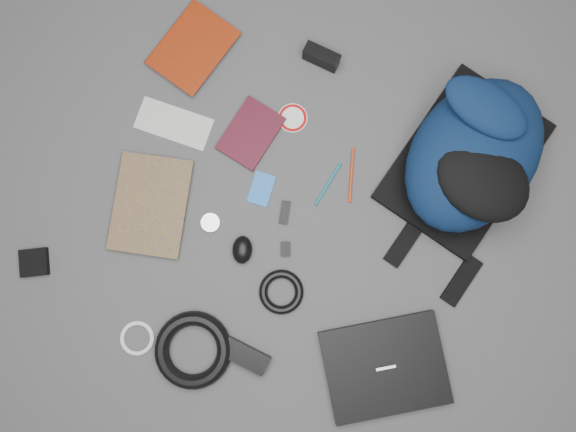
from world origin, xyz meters
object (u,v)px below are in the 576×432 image
(textbook_red, at_px, (169,31))
(pouch, at_px, (34,262))
(comic_book, at_px, (115,200))
(mouse, at_px, (242,250))
(dvd_case, at_px, (251,133))
(compact_camera, at_px, (322,57))
(backpack, at_px, (474,155))
(laptop, at_px, (385,367))
(power_brick, at_px, (246,356))

(textbook_red, distance_m, pouch, 0.73)
(comic_book, bearing_deg, mouse, -13.11)
(comic_book, xyz_separation_m, dvd_case, (0.29, 0.29, -0.00))
(mouse, xyz_separation_m, pouch, (-0.52, -0.20, -0.01))
(dvd_case, xyz_separation_m, compact_camera, (0.12, 0.26, 0.02))
(mouse, bearing_deg, comic_book, 161.31)
(textbook_red, bearing_deg, mouse, -34.91)
(compact_camera, bearing_deg, mouse, -86.40)
(pouch, bearing_deg, backpack, 31.32)
(textbook_red, bearing_deg, laptop, -21.32)
(comic_book, distance_m, power_brick, 0.55)
(laptop, height_order, power_brick, same)
(comic_book, relative_size, power_brick, 2.16)
(textbook_red, bearing_deg, compact_camera, 25.19)
(textbook_red, xyz_separation_m, power_brick, (0.49, -0.78, 0.00))
(backpack, xyz_separation_m, dvd_case, (-0.58, -0.10, -0.09))
(backpack, xyz_separation_m, laptop, (-0.04, -0.59, -0.09))
(comic_book, distance_m, pouch, 0.27)
(backpack, height_order, power_brick, backpack)
(compact_camera, bearing_deg, power_brick, -78.45)
(comic_book, bearing_deg, dvd_case, 34.90)
(backpack, distance_m, power_brick, 0.79)
(power_brick, bearing_deg, textbook_red, 130.56)
(dvd_case, bearing_deg, laptop, -28.14)
(compact_camera, bearing_deg, laptop, -53.37)
(textbook_red, distance_m, comic_book, 0.49)
(mouse, xyz_separation_m, power_brick, (0.10, -0.26, -0.00))
(laptop, bearing_deg, dvd_case, 108.73)
(textbook_red, bearing_deg, comic_book, -69.98)
(backpack, xyz_separation_m, compact_camera, (-0.46, 0.15, -0.07))
(textbook_red, distance_m, dvd_case, 0.37)
(comic_book, relative_size, pouch, 3.66)
(textbook_red, xyz_separation_m, dvd_case, (0.31, -0.21, -0.01))
(comic_book, distance_m, mouse, 0.37)
(backpack, distance_m, compact_camera, 0.49)
(comic_book, bearing_deg, laptop, -23.26)
(dvd_case, distance_m, power_brick, 0.60)
(comic_book, relative_size, compact_camera, 2.68)
(backpack, relative_size, dvd_case, 2.81)
(pouch, bearing_deg, comic_book, 56.61)
(power_brick, bearing_deg, comic_book, 157.45)
(laptop, relative_size, comic_book, 1.15)
(laptop, xyz_separation_m, mouse, (-0.45, 0.18, 0.00))
(laptop, distance_m, comic_book, 0.85)
(textbook_red, height_order, power_brick, power_brick)
(compact_camera, height_order, pouch, compact_camera)
(backpack, height_order, textbook_red, backpack)
(dvd_case, height_order, mouse, mouse)
(laptop, height_order, pouch, laptop)
(compact_camera, distance_m, power_brick, 0.83)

